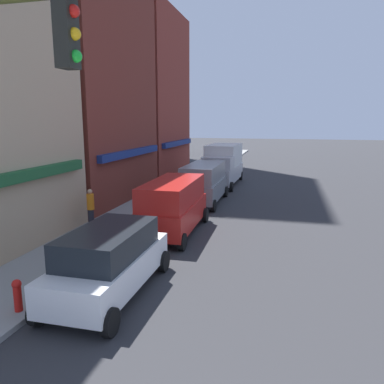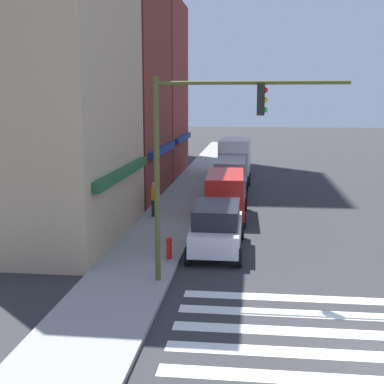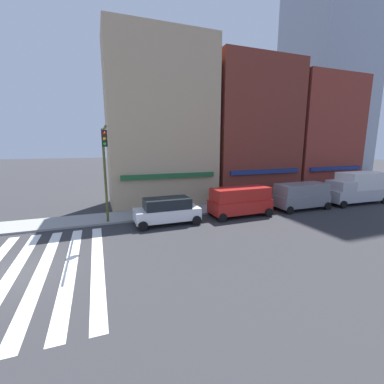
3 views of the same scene
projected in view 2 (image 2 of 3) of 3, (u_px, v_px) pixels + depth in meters
sidewalk_left at (85, 339)px, 13.75m from camera, size 120.00×3.00×0.15m
storefront_row at (116, 79)px, 31.60m from camera, size 29.10×5.30×15.39m
traffic_signal at (200, 144)px, 17.01m from camera, size 0.32×6.09×6.84m
suv_white at (217, 227)px, 21.62m from camera, size 4.70×2.12×1.94m
van_red at (225, 194)px, 27.54m from camera, size 5.05×2.22×2.34m
van_grey at (231, 176)px, 33.67m from camera, size 5.02×2.22×2.34m
box_truck_silver at (234, 159)px, 40.19m from camera, size 6.26×2.42×3.04m
pedestrian_orange_vest at (154, 199)px, 27.34m from camera, size 0.32×0.32×1.77m
fire_hydrant at (169, 247)px, 20.21m from camera, size 0.24×0.24×0.84m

